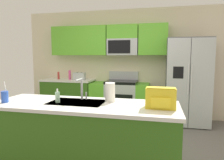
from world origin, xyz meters
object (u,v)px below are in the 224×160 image
refrigerator (187,82)px  backpack (161,97)px  soap_dispenser (57,97)px  sink_faucet (81,87)px  paper_towel_roll (110,92)px  toaster (79,76)px  pepper_mill (59,76)px  drink_cup_blue (5,97)px  range_oven (120,100)px  bottle_pink (70,75)px

refrigerator → backpack: (-0.57, -2.39, 0.09)m
soap_dispenser → backpack: bearing=0.1°
sink_faucet → paper_towel_roll: 0.40m
toaster → pepper_mill: bearing=175.1°
sink_faucet → drink_cup_blue: (-0.86, -0.37, -0.10)m
sink_faucet → soap_dispenser: bearing=-136.2°
sink_faucet → paper_towel_roll: (0.39, -0.04, -0.05)m
refrigerator → sink_faucet: (-1.58, -2.18, 0.14)m
backpack → drink_cup_blue: bearing=-175.4°
pepper_mill → paper_towel_roll: bearing=-50.5°
pepper_mill → sink_faucet: 2.70m
range_oven → pepper_mill: bearing=-179.9°
pepper_mill → soap_dispenser: size_ratio=1.07×
sink_faucet → paper_towel_roll: size_ratio=1.17×
sink_faucet → soap_dispenser: size_ratio=1.66×
range_oven → refrigerator: 1.57m
refrigerator → bottle_pink: 2.76m
toaster → pepper_mill: size_ratio=1.54×
drink_cup_blue → pepper_mill: bearing=103.6°
range_oven → soap_dispenser: range_oven is taller
toaster → drink_cup_blue: (0.05, -2.56, -0.02)m
refrigerator → toaster: refrigerator is taller
toaster → refrigerator: bearing=-0.4°
refrigerator → toaster: size_ratio=6.61×
pepper_mill → refrigerator: bearing=-1.3°
bottle_pink → backpack: (2.19, -2.45, 0.00)m
toaster → sink_faucet: bearing=-67.5°
pepper_mill → paper_towel_roll: 2.96m
refrigerator → sink_faucet: bearing=-125.9°
drink_cup_blue → paper_towel_roll: 1.29m
toaster → drink_cup_blue: 2.56m
toaster → backpack: (1.92, -2.41, 0.03)m
range_oven → refrigerator: refrigerator is taller
pepper_mill → drink_cup_blue: (0.63, -2.61, -0.02)m
pepper_mill → backpack: 3.51m
pepper_mill → bottle_pink: bearing=-2.8°
toaster → paper_towel_roll: (1.30, -2.23, 0.03)m
bottle_pink → drink_cup_blue: size_ratio=0.87×
soap_dispenser → pepper_mill: bearing=117.1°
toaster → backpack: bearing=-51.5°
sink_faucet → drink_cup_blue: sink_faucet is taller
toaster → paper_towel_roll: bearing=-59.7°
refrigerator → pepper_mill: size_ratio=10.17×
drink_cup_blue → soap_dispenser: (0.63, 0.15, -0.00)m
refrigerator → range_oven: bearing=177.2°
range_oven → pepper_mill: (-1.58, -0.00, 0.55)m
bottle_pink → paper_towel_roll: paper_towel_roll is taller
toaster → bottle_pink: size_ratio=1.23×
bottle_pink → sink_faucet: bearing=-62.1°
backpack → bottle_pink: bearing=131.8°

